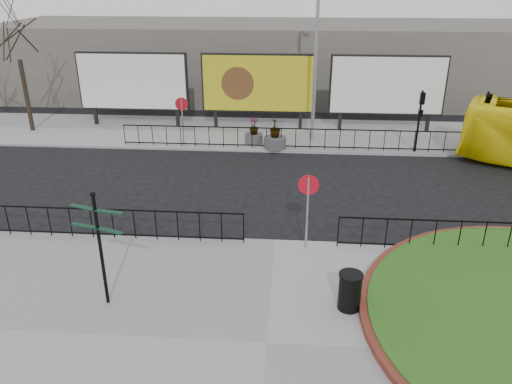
# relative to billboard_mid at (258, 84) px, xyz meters

# --- Properties ---
(ground) EXTENTS (90.00, 90.00, 0.00)m
(ground) POSITION_rel_billboard_mid_xyz_m (1.50, -12.97, -2.60)
(ground) COLOR black
(ground) RESTS_ON ground
(pavement_near) EXTENTS (30.00, 10.00, 0.12)m
(pavement_near) POSITION_rel_billboard_mid_xyz_m (1.50, -17.97, -2.54)
(pavement_near) COLOR gray
(pavement_near) RESTS_ON ground
(pavement_far) EXTENTS (44.00, 6.00, 0.12)m
(pavement_far) POSITION_rel_billboard_mid_xyz_m (1.50, -0.97, -2.54)
(pavement_far) COLOR gray
(pavement_far) RESTS_ON ground
(railing_near_left) EXTENTS (10.00, 0.10, 1.10)m
(railing_near_left) POSITION_rel_billboard_mid_xyz_m (-4.50, -13.27, -1.93)
(railing_near_left) COLOR black
(railing_near_left) RESTS_ON pavement_near
(railing_near_right) EXTENTS (9.00, 0.10, 1.10)m
(railing_near_right) POSITION_rel_billboard_mid_xyz_m (8.00, -13.27, -1.93)
(railing_near_right) COLOR black
(railing_near_right) RESTS_ON pavement_near
(railing_far) EXTENTS (18.00, 0.10, 1.10)m
(railing_far) POSITION_rel_billboard_mid_xyz_m (2.50, -3.67, -1.93)
(railing_far) COLOR black
(railing_far) RESTS_ON pavement_far
(speed_sign_far) EXTENTS (0.64, 0.07, 2.47)m
(speed_sign_far) POSITION_rel_billboard_mid_xyz_m (-3.50, -3.57, -0.68)
(speed_sign_far) COLOR gray
(speed_sign_far) RESTS_ON pavement_far
(speed_sign_near) EXTENTS (0.64, 0.07, 2.47)m
(speed_sign_near) POSITION_rel_billboard_mid_xyz_m (2.50, -13.37, -0.68)
(speed_sign_near) COLOR gray
(speed_sign_near) RESTS_ON pavement_near
(billboard_left) EXTENTS (6.20, 0.31, 4.10)m
(billboard_left) POSITION_rel_billboard_mid_xyz_m (-7.00, 0.00, 0.00)
(billboard_left) COLOR black
(billboard_left) RESTS_ON pavement_far
(billboard_mid) EXTENTS (6.20, 0.31, 4.10)m
(billboard_mid) POSITION_rel_billboard_mid_xyz_m (0.00, 0.00, 0.00)
(billboard_mid) COLOR black
(billboard_mid) RESTS_ON pavement_far
(billboard_right) EXTENTS (6.20, 0.31, 4.10)m
(billboard_right) POSITION_rel_billboard_mid_xyz_m (7.00, 0.00, 0.00)
(billboard_right) COLOR black
(billboard_right) RESTS_ON pavement_far
(lamp_post) EXTENTS (0.74, 0.18, 9.23)m
(lamp_post) POSITION_rel_billboard_mid_xyz_m (3.01, -1.97, 2.23)
(lamp_post) COLOR gray
(lamp_post) RESTS_ON pavement_far
(signal_pole_a) EXTENTS (0.22, 0.26, 3.00)m
(signal_pole_a) POSITION_rel_billboard_mid_xyz_m (8.00, -3.63, -0.50)
(signal_pole_a) COLOR black
(signal_pole_a) RESTS_ON pavement_far
(signal_pole_b) EXTENTS (0.22, 0.26, 3.00)m
(signal_pole_b) POSITION_rel_billboard_mid_xyz_m (11.00, -3.63, -0.50)
(signal_pole_b) COLOR black
(signal_pole_b) RESTS_ON pavement_far
(tree_left) EXTENTS (2.00, 2.00, 7.00)m
(tree_left) POSITION_rel_billboard_mid_xyz_m (-12.50, -1.47, 1.02)
(tree_left) COLOR #2D2119
(tree_left) RESTS_ON pavement_far
(building_backdrop) EXTENTS (40.00, 10.00, 5.00)m
(building_backdrop) POSITION_rel_billboard_mid_xyz_m (1.50, 9.03, -0.10)
(building_backdrop) COLOR #5F5B53
(building_backdrop) RESTS_ON ground
(fingerpost_sign) EXTENTS (1.49, 0.62, 3.21)m
(fingerpost_sign) POSITION_rel_billboard_mid_xyz_m (-2.80, -16.69, -0.54)
(fingerpost_sign) COLOR black
(fingerpost_sign) RESTS_ON pavement_near
(litter_bin) EXTENTS (0.63, 0.63, 1.04)m
(litter_bin) POSITION_rel_billboard_mid_xyz_m (3.56, -16.47, -1.95)
(litter_bin) COLOR black
(litter_bin) RESTS_ON pavement_near
(planter_a) EXTENTS (0.91, 0.91, 1.33)m
(planter_a) POSITION_rel_billboard_mid_xyz_m (-0.00, -2.84, -2.02)
(planter_a) COLOR #4C4C4F
(planter_a) RESTS_ON pavement_far
(planter_b) EXTENTS (1.10, 1.10, 1.53)m
(planter_b) POSITION_rel_billboard_mid_xyz_m (1.11, -3.57, -1.98)
(planter_b) COLOR #4C4C4F
(planter_b) RESTS_ON pavement_far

